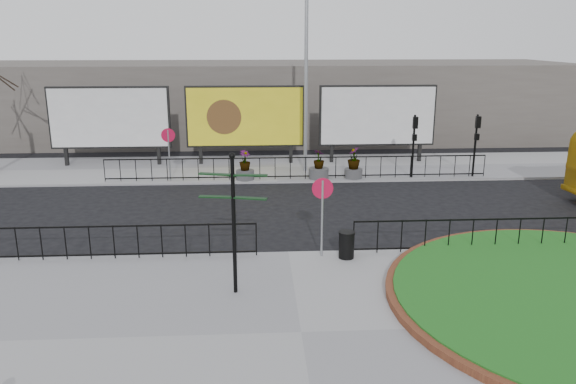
{
  "coord_description": "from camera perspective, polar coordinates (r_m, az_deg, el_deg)",
  "views": [
    {
      "loc": [
        -0.97,
        -16.45,
        6.61
      ],
      "look_at": [
        0.08,
        1.52,
        1.64
      ],
      "focal_mm": 35.0,
      "sensor_mm": 36.0,
      "label": 1
    }
  ],
  "objects": [
    {
      "name": "building_backdrop",
      "position": [
        38.68,
        -1.9,
        9.31
      ],
      "size": [
        40.0,
        10.0,
        5.0
      ],
      "primitive_type": "cube",
      "color": "#5A544F",
      "rests_on": "ground"
    },
    {
      "name": "billboard_left",
      "position": [
        30.64,
        -17.67,
        7.18
      ],
      "size": [
        6.2,
        0.31,
        4.1
      ],
      "color": "black",
      "rests_on": "pavement_far"
    },
    {
      "name": "pavement_far",
      "position": [
        29.21,
        -1.35,
        2.46
      ],
      "size": [
        44.0,
        6.0,
        0.12
      ],
      "primitive_type": "cube",
      "color": "gray",
      "rests_on": "ground"
    },
    {
      "name": "speed_sign_far",
      "position": [
        26.59,
        -12.04,
        4.91
      ],
      "size": [
        0.64,
        0.07,
        2.47
      ],
      "color": "gray",
      "rests_on": "pavement_far"
    },
    {
      "name": "railing_near_left",
      "position": [
        17.93,
        -19.49,
        -4.85
      ],
      "size": [
        10.0,
        0.1,
        1.1
      ],
      "primitive_type": null,
      "color": "black",
      "rests_on": "pavement_near"
    },
    {
      "name": "planter_b",
      "position": [
        26.71,
        3.14,
        2.41
      ],
      "size": [
        0.95,
        0.95,
        1.4
      ],
      "color": "#4C4C4F",
      "rests_on": "pavement_far"
    },
    {
      "name": "billboard_mid",
      "position": [
        29.7,
        -4.36,
        7.61
      ],
      "size": [
        6.2,
        0.31,
        4.1
      ],
      "color": "black",
      "rests_on": "pavement_far"
    },
    {
      "name": "planter_a",
      "position": [
        26.53,
        -4.4,
        2.41
      ],
      "size": [
        0.86,
        0.86,
        1.4
      ],
      "color": "#4C4C4F",
      "rests_on": "pavement_far"
    },
    {
      "name": "speed_sign_near",
      "position": [
        16.85,
        3.51,
        -0.79
      ],
      "size": [
        0.64,
        0.07,
        2.47
      ],
      "color": "gray",
      "rests_on": "pavement_near"
    },
    {
      "name": "ground",
      "position": [
        17.76,
        0.03,
        -6.43
      ],
      "size": [
        90.0,
        90.0,
        0.0
      ],
      "primitive_type": "plane",
      "color": "black",
      "rests_on": "ground"
    },
    {
      "name": "billboard_right",
      "position": [
        30.39,
        9.07,
        7.64
      ],
      "size": [
        6.2,
        0.31,
        4.1
      ],
      "color": "black",
      "rests_on": "pavement_far"
    },
    {
      "name": "signal_pole_a",
      "position": [
        27.23,
        12.7,
        5.5
      ],
      "size": [
        0.22,
        0.26,
        3.0
      ],
      "color": "black",
      "rests_on": "pavement_far"
    },
    {
      "name": "lamp_post",
      "position": [
        27.62,
        1.86,
        11.71
      ],
      "size": [
        0.74,
        0.18,
        9.23
      ],
      "color": "gray",
      "rests_on": "pavement_far"
    },
    {
      "name": "pavement_near",
      "position": [
        13.23,
        1.35,
        -14.26
      ],
      "size": [
        30.0,
        10.0,
        0.12
      ],
      "primitive_type": "cube",
      "color": "gray",
      "rests_on": "ground"
    },
    {
      "name": "planter_c",
      "position": [
        26.91,
        6.68,
        2.71
      ],
      "size": [
        0.86,
        0.86,
        1.5
      ],
      "color": "#4C4C4F",
      "rests_on": "pavement_far"
    },
    {
      "name": "signal_pole_b",
      "position": [
        28.2,
        18.6,
        5.41
      ],
      "size": [
        0.22,
        0.26,
        3.0
      ],
      "color": "black",
      "rests_on": "pavement_far"
    },
    {
      "name": "railing_near_right",
      "position": [
        18.76,
        20.38,
        -4.05
      ],
      "size": [
        9.0,
        0.1,
        1.1
      ],
      "primitive_type": null,
      "color": "black",
      "rests_on": "pavement_near"
    },
    {
      "name": "litter_bin",
      "position": [
        17.19,
        5.96,
        -5.34
      ],
      "size": [
        0.51,
        0.51,
        0.84
      ],
      "color": "black",
      "rests_on": "pavement_near"
    },
    {
      "name": "railing_far",
      "position": [
        26.5,
        1.01,
        2.46
      ],
      "size": [
        18.0,
        0.1,
        1.1
      ],
      "primitive_type": null,
      "color": "black",
      "rests_on": "pavement_far"
    },
    {
      "name": "fingerpost_sign",
      "position": [
        14.3,
        -5.56,
        -1.85
      ],
      "size": [
        1.76,
        0.59,
        3.75
      ],
      "rotation": [
        0.0,
        0.0,
        -0.25
      ],
      "color": "black",
      "rests_on": "pavement_near"
    }
  ]
}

